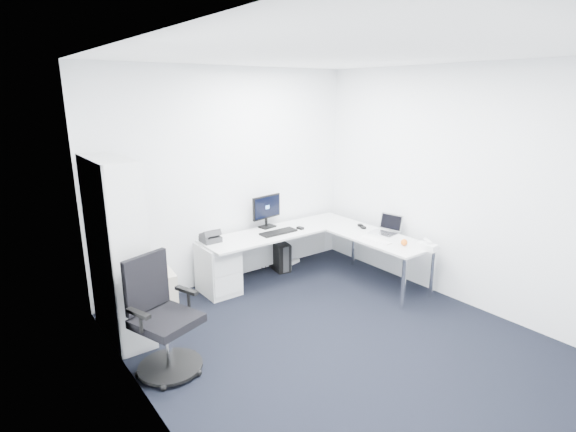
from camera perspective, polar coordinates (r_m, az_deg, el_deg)
ground at (r=4.62m, az=6.55°, el=-15.85°), size 4.20×4.20×0.00m
ceiling at (r=3.96m, az=7.81°, el=19.81°), size 4.20×4.20×0.00m
wall_back at (r=5.74m, az=-7.50°, el=4.89°), size 3.60×0.02×2.70m
wall_left at (r=3.17m, az=-17.28°, el=-4.45°), size 0.02×4.20×2.70m
wall_right at (r=5.46m, az=20.98°, el=3.44°), size 0.02×4.20×2.70m
l_desk at (r=5.75m, az=1.12°, el=-5.62°), size 2.20×1.23×0.64m
drawer_pedestal at (r=5.58m, az=-8.87°, el=-6.63°), size 0.40×0.50×0.62m
bookshelf at (r=4.67m, az=-20.90°, el=-4.10°), size 0.35×0.91×1.81m
task_chair at (r=4.08m, az=-15.16°, el=-12.34°), size 0.75×0.75×1.05m
black_pc_tower at (r=6.27m, az=-1.20°, el=-5.00°), size 0.24×0.43×0.40m
beige_pc_tower at (r=5.44m, az=-15.37°, el=-8.80°), size 0.25×0.46×0.41m
power_strip at (r=6.46m, az=0.21°, el=-6.05°), size 0.39×0.15×0.04m
monitor at (r=5.95m, az=-2.68°, el=0.63°), size 0.48×0.22×0.45m
black_keyboard at (r=5.76m, az=-1.23°, el=-2.07°), size 0.49×0.18×0.02m
mouse at (r=5.93m, az=1.56°, el=-1.54°), size 0.07×0.10×0.03m
desk_phone at (r=5.50m, az=-9.84°, el=-2.47°), size 0.22×0.22×0.15m
laptop at (r=5.82m, az=12.00°, el=-1.18°), size 0.38×0.37×0.23m
white_keyboard at (r=5.58m, az=11.03°, el=-3.01°), size 0.16×0.42×0.01m
headphones at (r=6.08m, az=9.36°, el=-1.23°), size 0.17×0.20×0.05m
orange_fruit at (r=5.46m, az=14.53°, el=-3.25°), size 0.08×0.08×0.08m
tissue_box at (r=5.39m, az=17.26°, el=-3.76°), size 0.13×0.23×0.08m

